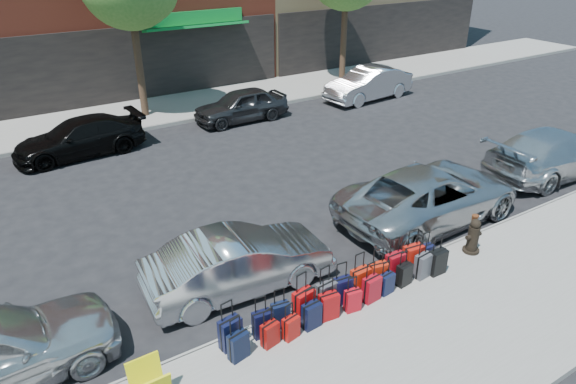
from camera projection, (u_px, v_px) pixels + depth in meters
ground at (238, 213)px, 14.50m from camera, size 120.00×120.00×0.00m
sidewalk_near at (397, 353)px, 9.56m from camera, size 60.00×4.00×0.15m
sidewalk_far at (131, 115)px, 22.01m from camera, size 60.00×4.00×0.15m
curb_near at (332, 295)px, 11.08m from camera, size 60.00×0.08×0.15m
curb_far at (146, 129)px, 20.49m from camera, size 60.00×0.08×0.15m
suitcase_front_0 at (230, 333)px, 9.47m from camera, size 0.45×0.29×1.01m
suitcase_front_1 at (262, 324)px, 9.76m from camera, size 0.38×0.24×0.89m
suitcase_front_2 at (281, 315)px, 10.01m from camera, size 0.38×0.24×0.86m
suitcase_front_3 at (304, 305)px, 10.18m from camera, size 0.47×0.32×1.06m
suitcase_front_4 at (326, 296)px, 10.45m from camera, size 0.43×0.27×1.00m
suitcase_front_5 at (342, 291)px, 10.62m from camera, size 0.42×0.26×0.96m
suitcase_front_6 at (360, 281)px, 10.88m from camera, size 0.42×0.24×1.00m
suitcase_front_7 at (378, 275)px, 11.10m from camera, size 0.43×0.29×0.96m
suitcase_front_8 at (395, 266)px, 11.36m from camera, size 0.43×0.24×1.03m
suitcase_front_9 at (413, 259)px, 11.59m from camera, size 0.47×0.30×1.08m
suitcase_front_10 at (425, 255)px, 11.84m from camera, size 0.36×0.20×0.86m
suitcase_back_0 at (238, 346)px, 9.24m from camera, size 0.40×0.28×0.88m
suitcase_back_1 at (270, 334)px, 9.55m from camera, size 0.37×0.26×0.80m
suitcase_back_2 at (291, 328)px, 9.72m from camera, size 0.35×0.25×0.77m
suitcase_back_3 at (312, 315)px, 9.98m from camera, size 0.39×0.24×0.88m
suitcase_back_4 at (329, 306)px, 10.21m from camera, size 0.41×0.26×0.92m
suitcase_back_5 at (353, 300)px, 10.43m from camera, size 0.35×0.24×0.79m
suitcase_back_6 at (371, 289)px, 10.70m from camera, size 0.40×0.26×0.91m
suitcase_back_7 at (387, 283)px, 10.94m from camera, size 0.34×0.22×0.78m
suitcase_back_8 at (404, 274)px, 11.20m from camera, size 0.37×0.24×0.83m
suitcase_back_9 at (423, 266)px, 11.44m from camera, size 0.41×0.26×0.93m
suitcase_back_10 at (437, 262)px, 11.55m from camera, size 0.41×0.24×0.96m
fire_hydrant at (473, 237)px, 12.30m from camera, size 0.45×0.40×0.89m
bollard at (473, 231)px, 12.47m from camera, size 0.16×0.16×0.88m
car_near_1 at (239, 262)px, 11.14m from camera, size 4.23×1.69×1.37m
car_near_2 at (430, 195)px, 13.85m from camera, size 5.50×2.66×1.51m
car_near_3 at (555, 152)px, 16.50m from camera, size 5.30×2.33×1.51m
car_far_1 at (79, 138)px, 18.00m from camera, size 4.57×2.08×1.30m
car_far_2 at (241, 105)px, 21.30m from camera, size 3.96×1.61×1.35m
car_far_3 at (368, 84)px, 24.06m from camera, size 4.60×1.95×1.48m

